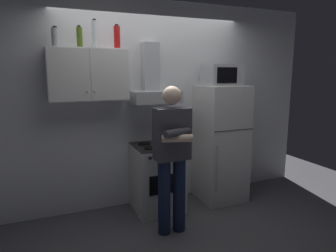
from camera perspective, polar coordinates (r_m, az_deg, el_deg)
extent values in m
plane|color=#4C4C51|center=(3.94, 0.00, -16.67)|extent=(7.00, 7.00, 0.00)
cube|color=white|center=(4.10, -3.21, 4.13)|extent=(4.80, 0.10, 2.70)
cube|color=white|center=(3.66, -14.92, 9.35)|extent=(0.90, 0.34, 0.60)
cube|color=white|center=(3.46, -18.26, 9.15)|extent=(0.43, 0.01, 0.58)
cube|color=white|center=(3.53, -10.86, 9.49)|extent=(0.43, 0.01, 0.58)
sphere|color=#B2B2B7|center=(3.48, -15.02, 6.34)|extent=(0.02, 0.02, 0.02)
sphere|color=#B2B2B7|center=(3.49, -13.71, 6.41)|extent=(0.02, 0.02, 0.02)
cube|color=white|center=(3.97, -2.08, -9.80)|extent=(0.60, 0.60, 0.85)
cube|color=black|center=(3.85, -2.12, -3.75)|extent=(0.59, 0.59, 0.01)
cube|color=black|center=(3.70, -0.40, -10.93)|extent=(0.42, 0.01, 0.24)
cylinder|color=black|center=(3.69, -3.36, -4.17)|extent=(0.16, 0.16, 0.01)
cylinder|color=black|center=(3.78, 0.37, -3.80)|extent=(0.16, 0.16, 0.01)
cylinder|color=black|center=(3.91, -4.52, -3.35)|extent=(0.16, 0.16, 0.01)
cylinder|color=black|center=(4.00, -0.97, -3.03)|extent=(0.16, 0.16, 0.01)
cylinder|color=black|center=(3.51, -3.40, -6.08)|extent=(0.04, 0.02, 0.04)
cylinder|color=black|center=(3.55, -1.41, -5.86)|extent=(0.04, 0.02, 0.04)
cylinder|color=black|center=(3.60, 0.67, -5.62)|extent=(0.04, 0.02, 0.04)
cylinder|color=black|center=(3.66, 2.56, -5.41)|extent=(0.04, 0.02, 0.04)
cube|color=#B7BABF|center=(3.82, -2.60, 5.57)|extent=(0.60, 0.44, 0.15)
cube|color=#B7BABF|center=(3.94, -3.35, 11.17)|extent=(0.20, 0.16, 0.60)
cube|color=silver|center=(4.27, 9.94, -3.25)|extent=(0.60, 0.60, 1.60)
cube|color=#4C4C4C|center=(3.98, 12.37, -0.80)|extent=(0.59, 0.01, 0.01)
cylinder|color=silver|center=(3.95, 9.20, -7.96)|extent=(0.02, 0.02, 0.60)
cube|color=#B7BABF|center=(4.17, 10.19, 9.46)|extent=(0.48, 0.36, 0.28)
cube|color=black|center=(4.00, 11.14, 9.40)|extent=(0.30, 0.01, 0.20)
cylinder|color=#192342|center=(3.40, -0.72, -13.31)|extent=(0.14, 0.14, 0.85)
cylinder|color=#192342|center=(3.47, 2.11, -12.85)|extent=(0.14, 0.14, 0.85)
cube|color=#3F3F47|center=(3.22, 0.74, -1.50)|extent=(0.38, 0.20, 0.56)
cylinder|color=#3F3F47|center=(3.09, 1.76, -1.26)|extent=(0.33, 0.17, 0.08)
cylinder|color=beige|center=(3.10, 1.75, -2.34)|extent=(0.33, 0.17, 0.08)
sphere|color=beige|center=(3.16, 0.75, 5.79)|extent=(0.20, 0.20, 0.20)
cylinder|color=#B7BABF|center=(3.77, 0.37, -2.89)|extent=(0.19, 0.19, 0.11)
cylinder|color=black|center=(3.71, -1.31, -2.46)|extent=(0.05, 0.01, 0.01)
cylinder|color=black|center=(3.80, 2.01, -2.16)|extent=(0.05, 0.01, 0.01)
cylinder|color=#4C6B19|center=(3.66, -16.40, 15.75)|extent=(0.06, 0.06, 0.22)
cylinder|color=black|center=(3.68, -16.50, 17.64)|extent=(0.03, 0.03, 0.02)
cylinder|color=#B2B5BA|center=(3.67, -20.51, 15.37)|extent=(0.08, 0.08, 0.21)
cylinder|color=black|center=(3.68, -20.62, 17.12)|extent=(0.05, 0.05, 0.02)
cylinder|color=red|center=(3.71, -9.63, 16.18)|extent=(0.07, 0.07, 0.26)
cylinder|color=black|center=(3.73, -9.69, 18.29)|extent=(0.04, 0.04, 0.02)
cylinder|color=silver|center=(3.72, -13.67, 16.43)|extent=(0.07, 0.07, 0.31)
cylinder|color=black|center=(3.75, -13.78, 18.94)|extent=(0.04, 0.04, 0.02)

